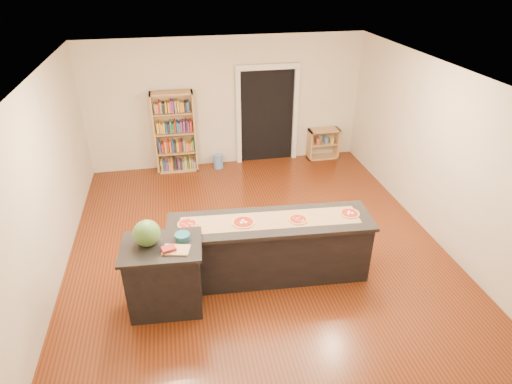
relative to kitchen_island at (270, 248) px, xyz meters
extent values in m
cube|color=beige|center=(-0.05, 0.57, 0.92)|extent=(6.00, 7.00, 2.80)
cube|color=#632B11|center=(-0.05, 0.57, -0.48)|extent=(6.00, 7.00, 0.01)
cube|color=white|center=(-0.05, 0.57, 2.32)|extent=(6.00, 7.00, 0.01)
cube|color=black|center=(0.85, 4.06, 0.57)|extent=(1.20, 0.02, 2.10)
cube|color=silver|center=(0.20, 4.01, 0.57)|extent=(0.10, 0.08, 2.10)
cube|color=silver|center=(1.50, 4.01, 0.57)|extent=(0.10, 0.08, 2.10)
cube|color=silver|center=(0.85, 4.01, 1.67)|extent=(1.40, 0.08, 0.12)
cube|color=black|center=(0.00, 0.00, -0.03)|extent=(2.82, 0.70, 0.91)
cube|color=black|center=(0.00, 0.00, 0.45)|extent=(2.90, 0.79, 0.05)
cube|color=black|center=(-1.51, -0.37, 0.00)|extent=(0.93, 0.66, 0.97)
cube|color=black|center=(-1.51, -0.37, 0.51)|extent=(1.02, 0.75, 0.04)
cube|color=tan|center=(-1.21, 3.87, 0.40)|extent=(0.88, 0.31, 1.77)
cube|color=tan|center=(2.16, 3.87, -0.13)|extent=(0.71, 0.30, 0.71)
cylinder|color=#5686C0|center=(-0.32, 3.81, -0.33)|extent=(0.21, 0.21, 0.31)
cube|color=#8E6A49|center=(0.00, 0.01, 0.48)|extent=(2.54, 0.63, 0.00)
sphere|color=#144214|center=(-1.66, -0.31, 0.70)|extent=(0.34, 0.34, 0.34)
cube|color=tan|center=(-1.32, -0.52, 0.54)|extent=(0.37, 0.29, 0.02)
cube|color=maroon|center=(-1.41, -0.51, 0.56)|extent=(0.19, 0.16, 0.06)
cylinder|color=#195966|center=(-1.23, -0.28, 0.56)|extent=(0.20, 0.20, 0.07)
cylinder|color=#D9A653|center=(-1.15, 0.13, 0.49)|extent=(0.30, 0.30, 0.02)
cylinder|color=#A5190C|center=(-1.15, 0.13, 0.50)|extent=(0.24, 0.24, 0.00)
cylinder|color=#D9A653|center=(-0.39, 0.02, 0.49)|extent=(0.31, 0.31, 0.02)
cylinder|color=#A5190C|center=(-0.39, 0.02, 0.50)|extent=(0.25, 0.25, 0.00)
cylinder|color=#D9A653|center=(0.38, -0.06, 0.49)|extent=(0.28, 0.28, 0.02)
cylinder|color=#A5190C|center=(0.38, -0.06, 0.50)|extent=(0.23, 0.23, 0.00)
cylinder|color=#D9A653|center=(1.16, -0.05, 0.49)|extent=(0.28, 0.28, 0.02)
cylinder|color=#A5190C|center=(1.16, -0.05, 0.50)|extent=(0.23, 0.23, 0.00)
camera|label=1|loc=(-1.18, -4.90, 3.76)|focal=30.00mm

